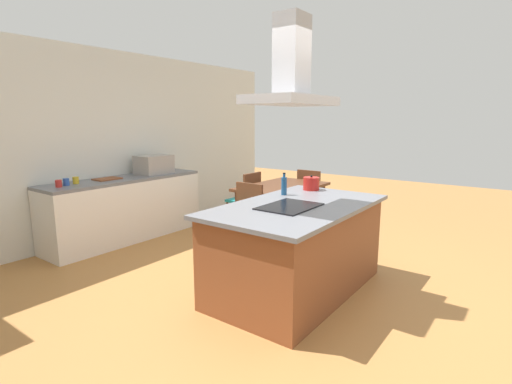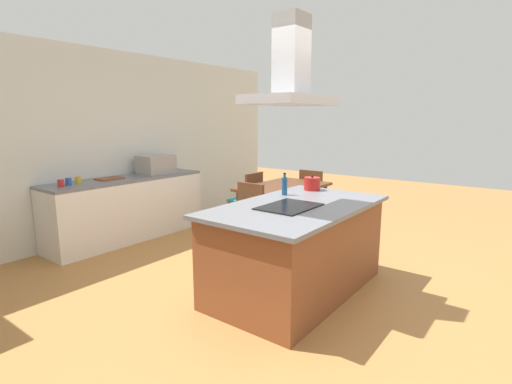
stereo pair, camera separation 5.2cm
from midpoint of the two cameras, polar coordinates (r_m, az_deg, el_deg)
The scene contains 17 objects.
ground at distance 5.00m, azimuth -9.61°, elevation -9.66°, with size 16.00×16.00×0.00m, color #AD753D.
wall_back at distance 6.10m, azimuth -21.62°, elevation 6.40°, with size 7.20×0.10×2.70m, color silver.
kitchen_island at distance 3.96m, azimuth 5.62°, elevation -8.12°, with size 1.96×1.14×0.90m.
cooktop at distance 3.71m, azimuth 4.52°, elevation -2.12°, with size 0.60×0.44×0.01m, color black.
tea_kettle at distance 4.62m, azimuth 7.80°, elevation 1.24°, with size 0.24×0.19×0.18m.
olive_oil_bottle at distance 4.28m, azimuth 3.79°, elevation 0.95°, with size 0.06×0.06×0.25m.
back_counter at distance 5.94m, azimuth -18.79°, elevation -2.32°, with size 2.33×0.62×0.90m.
countertop_microwave at distance 6.16m, azimuth -14.98°, elevation 3.92°, with size 0.50×0.38×0.28m, color #9E9993.
coffee_mug_red at distance 5.36m, azimuth -27.23°, elevation 1.11°, with size 0.08×0.08×0.09m, color red.
coffee_mug_blue at distance 5.46m, azimuth -26.33°, elevation 1.34°, with size 0.08×0.08×0.09m, color #2D56B2.
coffee_mug_yellow at distance 5.55m, azimuth -25.18°, elevation 1.57°, with size 0.08×0.08×0.09m, color gold.
cutting_board at distance 5.77m, azimuth -21.24°, elevation 1.81°, with size 0.34×0.24×0.02m, color brown.
dining_table at distance 5.82m, azimuth 3.61°, elevation 0.18°, with size 1.40×0.90×0.75m.
chair_at_right_end at distance 6.63m, azimuth 7.89°, elevation -0.01°, with size 0.42×0.42×0.89m.
chair_at_left_end at distance 5.13m, azimuth -1.98°, elevation -3.06°, with size 0.42×0.42×0.89m.
chair_facing_back_wall at distance 6.23m, azimuth -1.55°, elevation -0.59°, with size 0.42×0.42×0.89m.
range_hood at distance 3.64m, azimuth 4.81°, elevation 16.57°, with size 0.90×0.55×0.78m.
Camera 1 is at (-3.25, -1.88, 1.73)m, focal length 27.26 mm.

